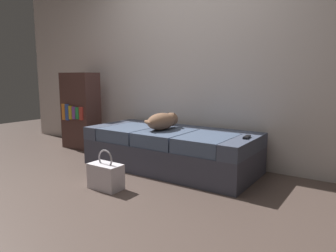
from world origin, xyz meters
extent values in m
plane|color=brown|center=(0.00, 0.00, 0.00)|extent=(10.00, 10.00, 0.00)
cube|color=silver|center=(0.00, 1.62, 1.40)|extent=(6.40, 0.10, 2.80)
cube|color=#3F4150|center=(0.00, 1.09, 0.15)|extent=(1.95, 0.85, 0.30)
cube|color=#464E63|center=(-0.87, 1.09, 0.37)|extent=(0.20, 0.85, 0.15)
cube|color=#464E63|center=(0.87, 1.09, 0.37)|extent=(0.20, 0.85, 0.15)
cube|color=#464E63|center=(0.00, 1.41, 0.37)|extent=(1.55, 0.20, 0.15)
cube|color=#495975|center=(-0.52, 0.99, 0.37)|extent=(0.50, 0.64, 0.15)
cube|color=#495975|center=(0.00, 0.99, 0.37)|extent=(0.50, 0.64, 0.15)
cube|color=#495975|center=(0.52, 0.99, 0.37)|extent=(0.50, 0.64, 0.15)
ellipsoid|color=#8A6247|center=(-0.09, 1.03, 0.54)|extent=(0.25, 0.42, 0.19)
sphere|color=#8A6247|center=(-0.08, 1.23, 0.55)|extent=(0.16, 0.16, 0.16)
ellipsoid|color=brown|center=(-0.08, 1.30, 0.54)|extent=(0.06, 0.09, 0.05)
cone|color=brown|center=(-0.13, 1.23, 0.61)|extent=(0.04, 0.04, 0.05)
cone|color=brown|center=(-0.04, 1.23, 0.61)|extent=(0.04, 0.04, 0.05)
ellipsoid|color=#8A6247|center=(-0.14, 0.85, 0.55)|extent=(0.16, 0.12, 0.05)
cube|color=black|center=(0.89, 1.10, 0.46)|extent=(0.06, 0.15, 0.02)
cube|color=silver|center=(-0.13, 0.19, 0.12)|extent=(0.32, 0.18, 0.24)
torus|color=#9C969C|center=(-0.13, 0.19, 0.29)|extent=(0.18, 0.02, 0.18)
cube|color=#4C2F2A|center=(-1.66, 1.21, 0.55)|extent=(0.56, 0.28, 1.10)
cube|color=orange|center=(-1.84, 1.06, 0.54)|extent=(0.06, 0.02, 0.23)
cube|color=#3553B1|center=(-1.77, 1.06, 0.54)|extent=(0.06, 0.02, 0.23)
cube|color=gold|center=(-1.70, 1.06, 0.54)|extent=(0.06, 0.02, 0.19)
cube|color=purple|center=(-1.62, 1.06, 0.54)|extent=(0.06, 0.02, 0.18)
cube|color=green|center=(-1.55, 1.06, 0.54)|extent=(0.06, 0.02, 0.16)
cube|color=#C63A2F|center=(-1.47, 1.06, 0.54)|extent=(0.06, 0.02, 0.18)
camera|label=1|loc=(1.92, -1.80, 1.05)|focal=33.19mm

